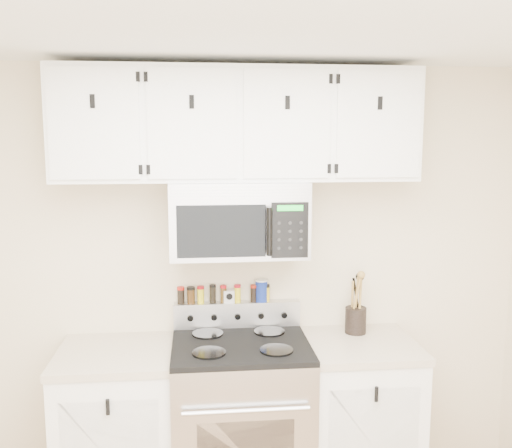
% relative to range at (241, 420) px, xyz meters
% --- Properties ---
extents(back_wall, '(3.50, 0.01, 2.50)m').
position_rel_range_xyz_m(back_wall, '(0.00, 0.32, 0.76)').
color(back_wall, beige).
rests_on(back_wall, floor).
extents(range, '(0.76, 0.65, 1.10)m').
position_rel_range_xyz_m(range, '(0.00, 0.00, 0.00)').
color(range, '#B7B7BA').
rests_on(range, floor).
extents(base_cabinet_left, '(0.64, 0.62, 0.92)m').
position_rel_range_xyz_m(base_cabinet_left, '(-0.69, 0.02, -0.03)').
color(base_cabinet_left, white).
rests_on(base_cabinet_left, floor).
extents(base_cabinet_right, '(0.64, 0.62, 0.92)m').
position_rel_range_xyz_m(base_cabinet_right, '(0.69, 0.02, -0.03)').
color(base_cabinet_right, white).
rests_on(base_cabinet_right, floor).
extents(microwave, '(0.76, 0.44, 0.42)m').
position_rel_range_xyz_m(microwave, '(0.00, 0.13, 1.14)').
color(microwave, '#9E9EA3').
rests_on(microwave, back_wall).
extents(upper_cabinets, '(2.00, 0.35, 0.62)m').
position_rel_range_xyz_m(upper_cabinets, '(-0.00, 0.15, 1.66)').
color(upper_cabinets, white).
rests_on(upper_cabinets, back_wall).
extents(utensil_crock, '(0.13, 0.13, 0.37)m').
position_rel_range_xyz_m(utensil_crock, '(0.70, 0.17, 0.53)').
color(utensil_crock, black).
rests_on(utensil_crock, base_cabinet_right).
extents(kitchen_timer, '(0.07, 0.06, 0.07)m').
position_rel_range_xyz_m(kitchen_timer, '(-0.05, 0.28, 0.65)').
color(kitchen_timer, silver).
rests_on(kitchen_timer, range).
extents(salt_canister, '(0.07, 0.07, 0.13)m').
position_rel_range_xyz_m(salt_canister, '(0.15, 0.28, 0.68)').
color(salt_canister, navy).
rests_on(salt_canister, range).
extents(spice_jar_0, '(0.04, 0.04, 0.10)m').
position_rel_range_xyz_m(spice_jar_0, '(-0.33, 0.28, 0.66)').
color(spice_jar_0, black).
rests_on(spice_jar_0, range).
extents(spice_jar_1, '(0.05, 0.05, 0.10)m').
position_rel_range_xyz_m(spice_jar_1, '(-0.27, 0.28, 0.66)').
color(spice_jar_1, '#40270F').
rests_on(spice_jar_1, range).
extents(spice_jar_2, '(0.04, 0.04, 0.10)m').
position_rel_range_xyz_m(spice_jar_2, '(-0.22, 0.28, 0.67)').
color(spice_jar_2, yellow).
rests_on(spice_jar_2, range).
extents(spice_jar_3, '(0.04, 0.04, 0.11)m').
position_rel_range_xyz_m(spice_jar_3, '(-0.15, 0.28, 0.67)').
color(spice_jar_3, black).
rests_on(spice_jar_3, range).
extents(spice_jar_4, '(0.04, 0.04, 0.11)m').
position_rel_range_xyz_m(spice_jar_4, '(-0.08, 0.28, 0.67)').
color(spice_jar_4, '#453010').
rests_on(spice_jar_4, range).
extents(spice_jar_5, '(0.04, 0.04, 0.11)m').
position_rel_range_xyz_m(spice_jar_5, '(0.00, 0.28, 0.67)').
color(spice_jar_5, yellow).
rests_on(spice_jar_5, range).
extents(spice_jar_6, '(0.04, 0.04, 0.10)m').
position_rel_range_xyz_m(spice_jar_6, '(0.10, 0.28, 0.67)').
color(spice_jar_6, black).
rests_on(spice_jar_6, range).
extents(spice_jar_7, '(0.04, 0.04, 0.11)m').
position_rel_range_xyz_m(spice_jar_7, '(0.14, 0.28, 0.67)').
color(spice_jar_7, '#432E10').
rests_on(spice_jar_7, range).
extents(spice_jar_8, '(0.04, 0.04, 0.10)m').
position_rel_range_xyz_m(spice_jar_8, '(0.18, 0.28, 0.67)').
color(spice_jar_8, gold).
rests_on(spice_jar_8, range).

